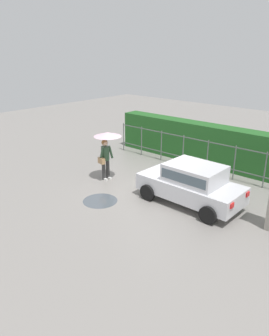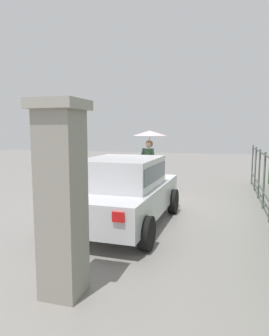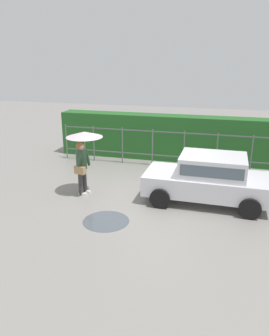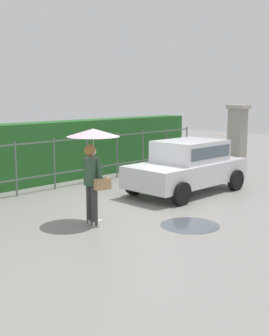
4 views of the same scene
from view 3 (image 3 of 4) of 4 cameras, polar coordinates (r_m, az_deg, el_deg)
ground_plane at (r=10.57m, az=3.66°, el=-4.86°), size 40.00×40.00×0.00m
car at (r=10.11m, az=12.77°, el=-1.51°), size 3.76×1.91×1.48m
pedestrian at (r=10.35m, az=-8.90°, el=3.56°), size 1.14×1.14×2.05m
fence_section at (r=13.10m, az=8.55°, el=3.46°), size 10.19×0.05×1.50m
hedge_row at (r=14.13m, az=9.12°, el=5.05°), size 11.14×0.90×1.90m
puddle_near at (r=9.04m, az=-4.95°, el=-9.15°), size 1.26×1.26×0.00m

